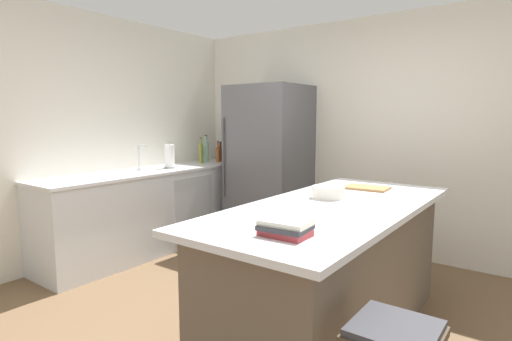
{
  "coord_description": "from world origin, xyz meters",
  "views": [
    {
      "loc": [
        1.57,
        -2.19,
        1.51
      ],
      "look_at": [
        -0.74,
        0.94,
        1.0
      ],
      "focal_mm": 28.48,
      "sensor_mm": 36.0,
      "label": 1
    }
  ],
  "objects_px": {
    "kitchen_island": "(333,269)",
    "sink_faucet": "(140,156)",
    "soda_bottle": "(224,150)",
    "vinegar_bottle": "(218,154)",
    "refrigerator": "(269,165)",
    "gin_bottle": "(206,151)",
    "cutting_board": "(367,188)",
    "olive_oil_bottle": "(201,153)",
    "syrup_bottle": "(221,153)",
    "mixing_bowl": "(328,192)",
    "cookbook_stack": "(285,228)",
    "paper_towel_roll": "(170,157)"
  },
  "relations": [
    {
      "from": "paper_towel_roll",
      "to": "syrup_bottle",
      "type": "height_order",
      "value": "paper_towel_roll"
    },
    {
      "from": "mixing_bowl",
      "to": "kitchen_island",
      "type": "bearing_deg",
      "value": -52.23
    },
    {
      "from": "paper_towel_roll",
      "to": "cookbook_stack",
      "type": "bearing_deg",
      "value": -30.89
    },
    {
      "from": "kitchen_island",
      "to": "syrup_bottle",
      "type": "relative_size",
      "value": 8.68
    },
    {
      "from": "olive_oil_bottle",
      "to": "cutting_board",
      "type": "relative_size",
      "value": 0.91
    },
    {
      "from": "kitchen_island",
      "to": "mixing_bowl",
      "type": "bearing_deg",
      "value": 127.77
    },
    {
      "from": "sink_faucet",
      "to": "cutting_board",
      "type": "height_order",
      "value": "sink_faucet"
    },
    {
      "from": "syrup_bottle",
      "to": "paper_towel_roll",
      "type": "bearing_deg",
      "value": -89.07
    },
    {
      "from": "mixing_bowl",
      "to": "cutting_board",
      "type": "bearing_deg",
      "value": 81.3
    },
    {
      "from": "kitchen_island",
      "to": "sink_faucet",
      "type": "distance_m",
      "value": 2.64
    },
    {
      "from": "refrigerator",
      "to": "olive_oil_bottle",
      "type": "bearing_deg",
      "value": -167.42
    },
    {
      "from": "paper_towel_roll",
      "to": "olive_oil_bottle",
      "type": "distance_m",
      "value": 0.63
    },
    {
      "from": "gin_bottle",
      "to": "mixing_bowl",
      "type": "distance_m",
      "value": 2.73
    },
    {
      "from": "sink_faucet",
      "to": "cutting_board",
      "type": "bearing_deg",
      "value": 7.82
    },
    {
      "from": "soda_bottle",
      "to": "vinegar_bottle",
      "type": "distance_m",
      "value": 0.22
    },
    {
      "from": "soda_bottle",
      "to": "syrup_bottle",
      "type": "height_order",
      "value": "soda_bottle"
    },
    {
      "from": "cookbook_stack",
      "to": "cutting_board",
      "type": "height_order",
      "value": "cookbook_stack"
    },
    {
      "from": "soda_bottle",
      "to": "vinegar_bottle",
      "type": "xyz_separation_m",
      "value": [
        0.06,
        -0.2,
        -0.04
      ]
    },
    {
      "from": "refrigerator",
      "to": "sink_faucet",
      "type": "height_order",
      "value": "refrigerator"
    },
    {
      "from": "syrup_bottle",
      "to": "olive_oil_bottle",
      "type": "height_order",
      "value": "olive_oil_bottle"
    },
    {
      "from": "kitchen_island",
      "to": "cutting_board",
      "type": "relative_size",
      "value": 6.36
    },
    {
      "from": "mixing_bowl",
      "to": "gin_bottle",
      "type": "bearing_deg",
      "value": 152.3
    },
    {
      "from": "soda_bottle",
      "to": "gin_bottle",
      "type": "xyz_separation_m",
      "value": [
        -0.08,
        -0.29,
        -0.01
      ]
    },
    {
      "from": "gin_bottle",
      "to": "vinegar_bottle",
      "type": "bearing_deg",
      "value": 30.61
    },
    {
      "from": "refrigerator",
      "to": "gin_bottle",
      "type": "xyz_separation_m",
      "value": [
        -0.95,
        -0.1,
        0.12
      ]
    },
    {
      "from": "kitchen_island",
      "to": "syrup_bottle",
      "type": "bearing_deg",
      "value": 146.49
    },
    {
      "from": "soda_bottle",
      "to": "cutting_board",
      "type": "relative_size",
      "value": 1.02
    },
    {
      "from": "olive_oil_bottle",
      "to": "cutting_board",
      "type": "bearing_deg",
      "value": -14.16
    },
    {
      "from": "kitchen_island",
      "to": "soda_bottle",
      "type": "bearing_deg",
      "value": 145.09
    },
    {
      "from": "cutting_board",
      "to": "kitchen_island",
      "type": "bearing_deg",
      "value": -85.91
    },
    {
      "from": "kitchen_island",
      "to": "cookbook_stack",
      "type": "relative_size",
      "value": 9.06
    },
    {
      "from": "sink_faucet",
      "to": "syrup_bottle",
      "type": "relative_size",
      "value": 1.14
    },
    {
      "from": "syrup_bottle",
      "to": "vinegar_bottle",
      "type": "bearing_deg",
      "value": -65.42
    },
    {
      "from": "sink_faucet",
      "to": "olive_oil_bottle",
      "type": "height_order",
      "value": "olive_oil_bottle"
    },
    {
      "from": "sink_faucet",
      "to": "refrigerator",
      "type": "bearing_deg",
      "value": 51.46
    },
    {
      "from": "kitchen_island",
      "to": "vinegar_bottle",
      "type": "distance_m",
      "value": 2.9
    },
    {
      "from": "kitchen_island",
      "to": "paper_towel_roll",
      "type": "relative_size",
      "value": 7.34
    },
    {
      "from": "sink_faucet",
      "to": "gin_bottle",
      "type": "xyz_separation_m",
      "value": [
        -0.01,
        1.07,
        -0.01
      ]
    },
    {
      "from": "vinegar_bottle",
      "to": "kitchen_island",
      "type": "bearing_deg",
      "value": -32.32
    },
    {
      "from": "refrigerator",
      "to": "syrup_bottle",
      "type": "distance_m",
      "value": 0.86
    },
    {
      "from": "paper_towel_roll",
      "to": "gin_bottle",
      "type": "distance_m",
      "value": 0.73
    },
    {
      "from": "sink_faucet",
      "to": "vinegar_bottle",
      "type": "bearing_deg",
      "value": 83.63
    },
    {
      "from": "syrup_bottle",
      "to": "gin_bottle",
      "type": "bearing_deg",
      "value": -117.1
    },
    {
      "from": "syrup_bottle",
      "to": "mixing_bowl",
      "type": "height_order",
      "value": "syrup_bottle"
    },
    {
      "from": "sink_faucet",
      "to": "mixing_bowl",
      "type": "xyz_separation_m",
      "value": [
        2.4,
        -0.19,
        -0.11
      ]
    },
    {
      "from": "refrigerator",
      "to": "gin_bottle",
      "type": "relative_size",
      "value": 5.3
    },
    {
      "from": "soda_bottle",
      "to": "gin_bottle",
      "type": "height_order",
      "value": "soda_bottle"
    },
    {
      "from": "sink_faucet",
      "to": "paper_towel_roll",
      "type": "height_order",
      "value": "paper_towel_roll"
    },
    {
      "from": "refrigerator",
      "to": "vinegar_bottle",
      "type": "xyz_separation_m",
      "value": [
        -0.81,
        -0.02,
        0.09
      ]
    },
    {
      "from": "paper_towel_roll",
      "to": "olive_oil_bottle",
      "type": "xyz_separation_m",
      "value": [
        -0.09,
        0.62,
        -0.0
      ]
    }
  ]
}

